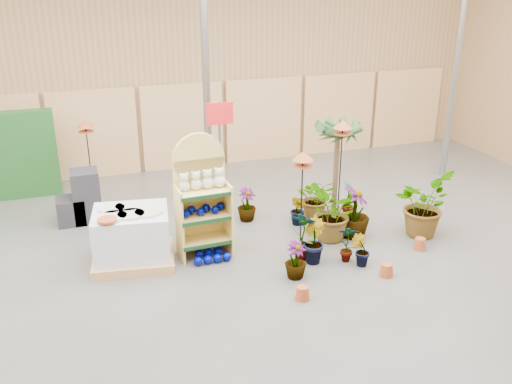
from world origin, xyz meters
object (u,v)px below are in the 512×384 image
at_px(pallet_stack, 132,237).
at_px(bird_table_front, 303,159).
at_px(display_shelf, 201,200).
at_px(potted_plant_2, 333,214).

bearing_deg(pallet_stack, bird_table_front, 0.96).
relative_size(pallet_stack, bird_table_front, 0.82).
bearing_deg(bird_table_front, display_shelf, 165.78).
bearing_deg(pallet_stack, display_shelf, 10.30).
xyz_separation_m(display_shelf, bird_table_front, (1.60, -0.41, 0.66)).
distance_m(pallet_stack, bird_table_front, 3.01).
xyz_separation_m(pallet_stack, potted_plant_2, (3.39, -0.30, 0.06)).
distance_m(display_shelf, pallet_stack, 1.26).
relative_size(display_shelf, pallet_stack, 1.44).
bearing_deg(potted_plant_2, display_shelf, 171.37).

